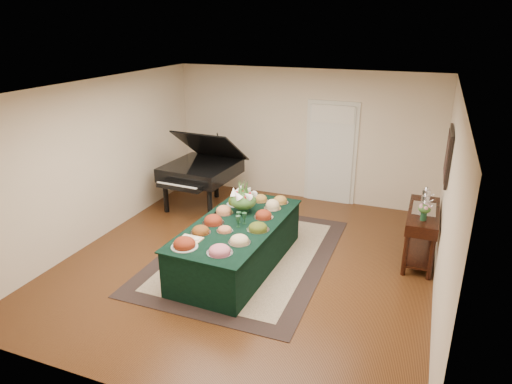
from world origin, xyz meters
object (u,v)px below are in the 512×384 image
at_px(floral_centerpiece, 243,197).
at_px(mahogany_sideboard, 422,222).
at_px(buffet_table, 238,244).
at_px(grand_piano, 201,170).

xyz_separation_m(floral_centerpiece, mahogany_sideboard, (2.67, 0.79, -0.32)).
xyz_separation_m(buffet_table, floral_centerpiece, (-0.07, 0.41, 0.61)).
height_order(floral_centerpiece, grand_piano, grand_piano).
xyz_separation_m(grand_piano, mahogany_sideboard, (4.22, -0.73, -0.13)).
distance_m(buffet_table, grand_piano, 2.56).
xyz_separation_m(floral_centerpiece, grand_piano, (-1.55, 1.52, -0.18)).
height_order(grand_piano, mahogany_sideboard, grand_piano).
height_order(buffet_table, floral_centerpiece, floral_centerpiece).
height_order(floral_centerpiece, mahogany_sideboard, floral_centerpiece).
bearing_deg(grand_piano, buffet_table, -49.92).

